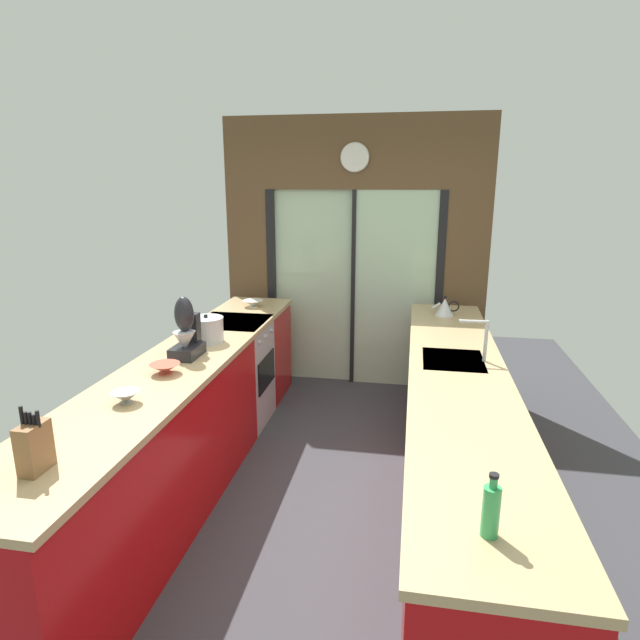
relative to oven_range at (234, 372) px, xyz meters
The scene contains 14 objects.
ground_plane 1.21m from the oven_range, 35.58° to the right, with size 5.04×7.60×0.02m, color #38383D.
back_wall_unit 1.81m from the oven_range, 51.68° to the left, with size 2.64×0.12×2.70m.
left_counter_run 1.12m from the oven_range, 90.08° to the right, with size 0.62×3.80×0.92m.
right_counter_run 2.05m from the oven_range, 27.56° to the right, with size 0.62×3.80×0.92m.
sink_faucet 2.19m from the oven_range, 19.59° to the right, with size 0.19×0.02×0.28m.
oven_range is the anchor object (origin of this frame).
mixing_bowl_near 1.82m from the oven_range, 89.40° to the right, with size 0.16×0.16×0.07m.
mixing_bowl_mid 1.38m from the oven_range, 89.18° to the right, with size 0.19×0.19×0.06m.
mixing_bowl_far 0.74m from the oven_range, 88.05° to the left, with size 0.20×0.20×0.06m.
knife_block 2.51m from the oven_range, 89.57° to the right, with size 0.09×0.14×0.28m.
stand_mixer 1.14m from the oven_range, 88.89° to the right, with size 0.17×0.27×0.42m.
stock_pot 0.82m from the oven_range, 88.26° to the right, with size 0.25×0.25×0.21m.
kettle 1.95m from the oven_range, 16.41° to the left, with size 0.24×0.16×0.18m.
soap_bottle 3.17m from the oven_range, 54.76° to the right, with size 0.06×0.06×0.23m.
Camera 1 is at (0.60, -2.91, 2.07)m, focal length 29.61 mm.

